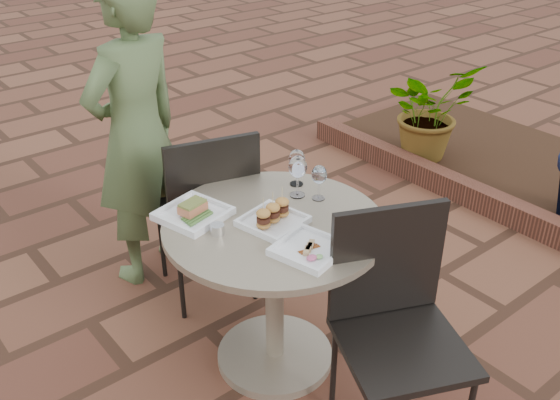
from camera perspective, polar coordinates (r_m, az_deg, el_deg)
ground at (r=3.05m, az=4.56°, el=-12.52°), size 60.00×60.00×0.00m
cafe_table at (r=2.63m, az=-0.51°, el=-6.60°), size 0.90×0.90×0.73m
chair_far at (r=3.00m, az=-6.52°, el=-0.45°), size 0.54×0.54×0.93m
chair_near at (r=2.37m, az=10.46°, el=-9.88°), size 0.58×0.58×0.93m
diner at (r=3.18m, az=-12.97°, el=5.80°), size 0.66×0.52×1.60m
plate_salmon at (r=2.54m, az=-7.93°, el=-1.16°), size 0.30×0.30×0.07m
plate_sliders at (r=2.46m, az=-0.65°, el=-1.58°), size 0.27×0.27×0.14m
plate_tuna at (r=2.31m, az=2.69°, el=-4.48°), size 0.28×0.28×0.03m
wine_glass_right at (r=2.61m, az=3.60°, el=2.25°), size 0.07×0.07×0.16m
wine_glass_mid at (r=2.63m, az=1.63°, el=2.95°), size 0.08×0.08×0.19m
wine_glass_far at (r=2.72m, az=1.55°, el=3.66°), size 0.07×0.07×0.17m
steel_ramekin at (r=2.42m, az=-5.75°, el=-2.68°), size 0.07×0.07×0.04m
cutlery_set at (r=2.48m, az=7.11°, el=-2.39°), size 0.14×0.19×0.00m
planter_curb at (r=4.21m, az=17.82°, el=0.17°), size 0.12×3.00×0.15m
mulch_bed at (r=4.79m, az=22.54°, el=2.27°), size 1.30×3.00×0.06m
potted_plant_a at (r=4.61m, az=13.47°, el=7.96°), size 0.69×0.62×0.70m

